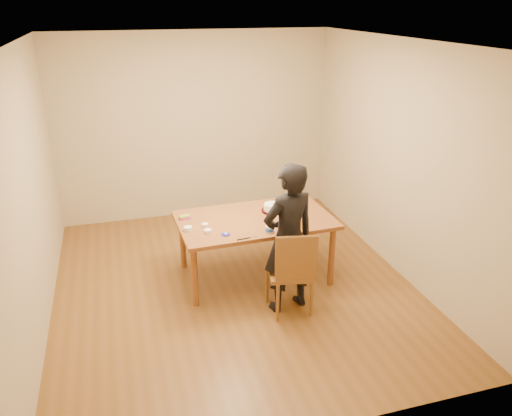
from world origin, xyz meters
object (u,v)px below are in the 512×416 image
object	(u,v)px
dining_table	(255,220)
cake	(272,207)
cake_plate	(272,210)
person	(289,239)
dining_chair	(289,272)

from	to	relation	value
dining_table	cake	size ratio (longest dim) A/B	8.59
cake_plate	cake	world-z (taller)	cake
cake_plate	person	world-z (taller)	person
dining_table	person	bearing A→B (deg)	-80.60
person	dining_chair	bearing A→B (deg)	76.69
dining_table	person	distance (m)	0.75
dining_chair	cake	world-z (taller)	cake
person	cake	bearing A→B (deg)	-110.33
dining_table	dining_chair	xyz separation A→B (m)	(0.15, -0.78, -0.28)
person	cake_plate	bearing A→B (deg)	-110.33
dining_chair	dining_table	bearing A→B (deg)	111.97
dining_table	cake_plate	world-z (taller)	cake_plate
dining_chair	person	bearing A→B (deg)	101.02
dining_chair	cake_plate	size ratio (longest dim) A/B	1.65
cake	person	xyz separation A→B (m)	(-0.11, -0.87, 0.01)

